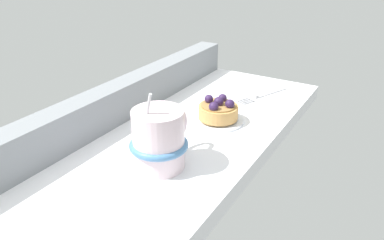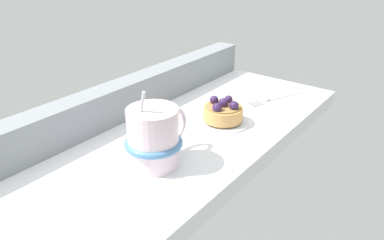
% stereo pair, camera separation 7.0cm
% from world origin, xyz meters
% --- Properties ---
extents(ground_plane, '(0.80, 0.35, 0.03)m').
position_xyz_m(ground_plane, '(0.00, 0.00, -0.02)').
color(ground_plane, white).
extents(window_rail_back, '(0.79, 0.05, 0.08)m').
position_xyz_m(window_rail_back, '(0.00, 0.15, 0.04)').
color(window_rail_back, gray).
rests_on(window_rail_back, ground_plane).
extents(dessert_plate, '(0.11, 0.11, 0.01)m').
position_xyz_m(dessert_plate, '(0.08, -0.05, 0.00)').
color(dessert_plate, silver).
rests_on(dessert_plate, ground_plane).
extents(raspberry_tart, '(0.08, 0.08, 0.05)m').
position_xyz_m(raspberry_tart, '(0.08, -0.05, 0.03)').
color(raspberry_tart, tan).
rests_on(raspberry_tart, dessert_plate).
extents(coffee_mug, '(0.14, 0.10, 0.14)m').
position_xyz_m(coffee_mug, '(-0.13, -0.04, 0.05)').
color(coffee_mug, silver).
rests_on(coffee_mug, ground_plane).
extents(dessert_fork, '(0.16, 0.08, 0.01)m').
position_xyz_m(dessert_fork, '(0.26, -0.08, 0.00)').
color(dessert_fork, '#B7B7BC').
rests_on(dessert_fork, ground_plane).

